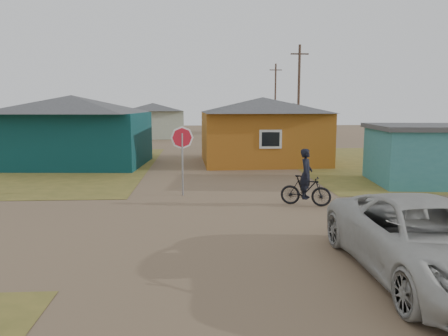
{
  "coord_description": "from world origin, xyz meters",
  "views": [
    {
      "loc": [
        -1.34,
        -11.97,
        3.51
      ],
      "look_at": [
        -0.45,
        3.0,
        1.3
      ],
      "focal_mm": 35.0,
      "sensor_mm": 36.0,
      "label": 1
    }
  ],
  "objects": [
    {
      "name": "utility_pole_near",
      "position": [
        6.5,
        22.0,
        4.14
      ],
      "size": [
        1.4,
        0.2,
        8.0
      ],
      "color": "#4F3A2F",
      "rests_on": "ground"
    },
    {
      "name": "house_beige_east",
      "position": [
        10.0,
        40.0,
        1.86
      ],
      "size": [
        6.95,
        6.05,
        3.6
      ],
      "color": "tan",
      "rests_on": "ground"
    },
    {
      "name": "house_yellow",
      "position": [
        2.5,
        14.0,
        2.0
      ],
      "size": [
        7.72,
        6.76,
        3.9
      ],
      "color": "#A15C18",
      "rests_on": "ground"
    },
    {
      "name": "cyclist",
      "position": [
        2.37,
        2.7,
        0.72
      ],
      "size": [
        1.81,
        1.13,
        1.99
      ],
      "color": "black",
      "rests_on": "ground"
    },
    {
      "name": "ground",
      "position": [
        0.0,
        0.0,
        0.0
      ],
      "size": [
        120.0,
        120.0,
        0.0
      ],
      "primitive_type": "plane",
      "color": "brown"
    },
    {
      "name": "stop_sign",
      "position": [
        -1.95,
        4.65,
        1.95
      ],
      "size": [
        0.86,
        0.25,
        2.67
      ],
      "color": "gray",
      "rests_on": "ground"
    },
    {
      "name": "house_teal",
      "position": [
        -8.5,
        13.5,
        2.05
      ],
      "size": [
        8.93,
        7.08,
        4.0
      ],
      "color": "#093235",
      "rests_on": "ground"
    },
    {
      "name": "house_pale_north",
      "position": [
        -14.0,
        46.0,
        1.75
      ],
      "size": [
        6.28,
        5.81,
        3.4
      ],
      "color": "#A6AF96",
      "rests_on": "ground"
    },
    {
      "name": "house_pale_west",
      "position": [
        -6.0,
        34.0,
        1.86
      ],
      "size": [
        7.04,
        6.15,
        3.6
      ],
      "color": "#A6AF96",
      "rests_on": "ground"
    },
    {
      "name": "vehicle",
      "position": [
        3.25,
        -3.78,
        0.79
      ],
      "size": [
        2.69,
        5.74,
        1.59
      ],
      "primitive_type": "imported",
      "rotation": [
        0.0,
        0.0,
        0.01
      ],
      "color": "#B3B3AE",
      "rests_on": "ground"
    },
    {
      "name": "utility_pole_far",
      "position": [
        7.5,
        38.0,
        4.14
      ],
      "size": [
        1.4,
        0.2,
        8.0
      ],
      "color": "#4F3A2F",
      "rests_on": "ground"
    },
    {
      "name": "shed_turquoise",
      "position": [
        9.5,
        6.5,
        1.31
      ],
      "size": [
        6.71,
        4.93,
        2.6
      ],
      "color": "teal",
      "rests_on": "ground"
    }
  ]
}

